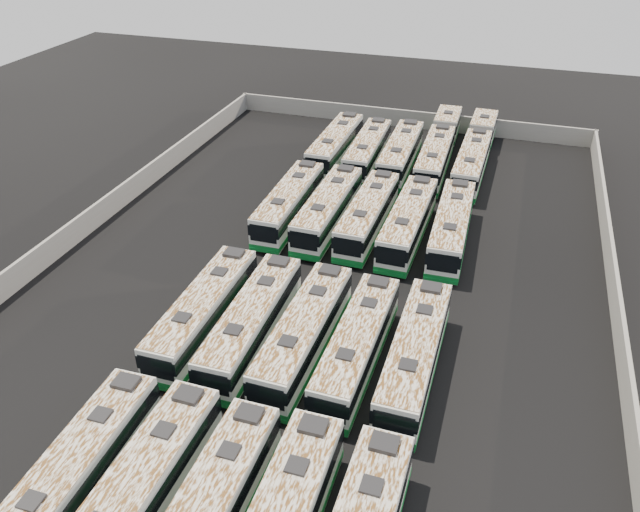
{
  "coord_description": "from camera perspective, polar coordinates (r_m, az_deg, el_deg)",
  "views": [
    {
      "loc": [
        12.86,
        -39.75,
        28.51
      ],
      "look_at": [
        -0.25,
        0.94,
        1.6
      ],
      "focal_mm": 35.0,
      "sensor_mm": 36.0,
      "label": 1
    }
  ],
  "objects": [
    {
      "name": "ground",
      "position": [
        50.58,
        -0.06,
        -2.12
      ],
      "size": [
        140.0,
        140.0,
        0.0
      ],
      "primitive_type": "plane",
      "color": "black",
      "rests_on": "ground"
    },
    {
      "name": "perimeter_wall",
      "position": [
        49.97,
        -0.06,
        -1.08
      ],
      "size": [
        45.2,
        73.2,
        2.2
      ],
      "color": "gray",
      "rests_on": "ground"
    },
    {
      "name": "bus_front_far_left",
      "position": [
        36.29,
        -21.5,
        -18.15
      ],
      "size": [
        2.95,
        12.89,
        3.62
      ],
      "rotation": [
        0.0,
        0.0,
        0.02
      ],
      "color": "silver",
      "rests_on": "ground"
    },
    {
      "name": "bus_front_left",
      "position": [
        34.46,
        -16.3,
        -20.21
      ],
      "size": [
        2.94,
        13.21,
        3.72
      ],
      "rotation": [
        0.0,
        0.0,
        -0.01
      ],
      "color": "silver",
      "rests_on": "ground"
    },
    {
      "name": "bus_midfront_far_left",
      "position": [
        44.71,
        -10.57,
        -5.03
      ],
      "size": [
        2.82,
        13.01,
        3.66
      ],
      "rotation": [
        0.0,
        0.0,
        0.01
      ],
      "color": "silver",
      "rests_on": "ground"
    },
    {
      "name": "bus_midfront_left",
      "position": [
        43.2,
        -6.24,
        -6.08
      ],
      "size": [
        2.96,
        13.12,
        3.69
      ],
      "rotation": [
        0.0,
        0.0,
        0.01
      ],
      "color": "silver",
      "rests_on": "ground"
    },
    {
      "name": "bus_midfront_center",
      "position": [
        42.05,
        -1.47,
        -7.11
      ],
      "size": [
        3.03,
        13.15,
        3.69
      ],
      "rotation": [
        0.0,
        0.0,
        -0.02
      ],
      "color": "silver",
      "rests_on": "ground"
    },
    {
      "name": "bus_midfront_right",
      "position": [
        41.23,
        3.4,
        -8.19
      ],
      "size": [
        2.91,
        12.78,
        3.59
      ],
      "rotation": [
        0.0,
        0.0,
        -0.02
      ],
      "color": "silver",
      "rests_on": "ground"
    },
    {
      "name": "bus_midfront_far_right",
      "position": [
        40.88,
        8.66,
        -8.93
      ],
      "size": [
        2.79,
        13.03,
        3.67
      ],
      "rotation": [
        0.0,
        0.0,
        -0.0
      ],
      "color": "silver",
      "rests_on": "ground"
    },
    {
      "name": "bus_midback_far_left",
      "position": [
        58.01,
        -2.84,
        4.82
      ],
      "size": [
        2.91,
        13.09,
        3.68
      ],
      "rotation": [
        0.0,
        0.0,
        0.01
      ],
      "color": "silver",
      "rests_on": "ground"
    },
    {
      "name": "bus_midback_left",
      "position": [
        56.89,
        0.73,
        4.3
      ],
      "size": [
        2.92,
        13.23,
        3.72
      ],
      "rotation": [
        0.0,
        0.0,
        -0.01
      ],
      "color": "silver",
      "rests_on": "ground"
    },
    {
      "name": "bus_midback_center",
      "position": [
        56.15,
        4.39,
        3.77
      ],
      "size": [
        2.93,
        13.01,
        3.66
      ],
      "rotation": [
        0.0,
        0.0,
        -0.01
      ],
      "color": "silver",
      "rests_on": "ground"
    },
    {
      "name": "bus_midback_right",
      "position": [
        55.28,
        8.04,
        3.06
      ],
      "size": [
        3.03,
        13.17,
        3.7
      ],
      "rotation": [
        0.0,
        0.0,
        -0.02
      ],
      "color": "silver",
      "rests_on": "ground"
    },
    {
      "name": "bus_midback_far_right",
      "position": [
        55.18,
        11.94,
        2.59
      ],
      "size": [
        3.11,
        13.2,
        3.7
      ],
      "rotation": [
        0.0,
        0.0,
        0.03
      ],
      "color": "silver",
      "rests_on": "ground"
    },
    {
      "name": "bus_back_far_left",
      "position": [
        70.63,
        1.41,
        10.07
      ],
      "size": [
        2.9,
        13.36,
        3.76
      ],
      "rotation": [
        0.0,
        0.0,
        -0.01
      ],
      "color": "silver",
      "rests_on": "ground"
    },
    {
      "name": "bus_back_left",
      "position": [
        69.58,
        4.37,
        9.57
      ],
      "size": [
        3.03,
        12.9,
        3.62
      ],
      "rotation": [
        0.0,
        0.0,
        0.02
      ],
      "color": "silver",
      "rests_on": "ground"
    },
    {
      "name": "bus_back_center",
      "position": [
        68.97,
        7.36,
        9.23
      ],
      "size": [
        2.98,
        13.26,
        3.73
      ],
      "rotation": [
        0.0,
        0.0,
        0.01
      ],
      "color": "silver",
      "rests_on": "ground"
    },
    {
      "name": "bus_back_right",
      "position": [
        71.63,
        10.82,
        9.77
      ],
      "size": [
        3.08,
        20.12,
        3.64
      ],
      "rotation": [
        0.0,
        0.0,
        0.02
      ],
      "color": "silver",
      "rests_on": "ground"
    },
    {
      "name": "bus_back_far_right",
      "position": [
        71.26,
        14.02,
        9.26
      ],
      "size": [
        3.08,
        20.13,
        3.64
      ],
      "rotation": [
        0.0,
        0.0,
        -0.02
      ],
      "color": "silver",
      "rests_on": "ground"
    }
  ]
}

